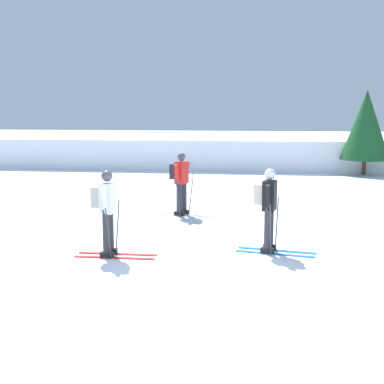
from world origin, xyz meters
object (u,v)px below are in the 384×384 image
Objects in this scene: skier_red at (181,181)px; skier_black at (268,206)px; skier_white at (107,209)px; conifer_far_right at (366,125)px.

skier_red is 1.00× the size of skier_black.
skier_black is at bearing 12.74° from skier_white.
skier_white is 1.00× the size of skier_black.
conifer_far_right is at bearing 56.19° from skier_red.
skier_white is at bearing -167.26° from skier_black.
skier_white is 16.10m from conifer_far_right.
conifer_far_right reaches higher than skier_black.
skier_red is at bearing -123.81° from conifer_far_right.
skier_white is 3.22m from skier_black.
conifer_far_right is (4.34, 13.49, 1.22)m from skier_black.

